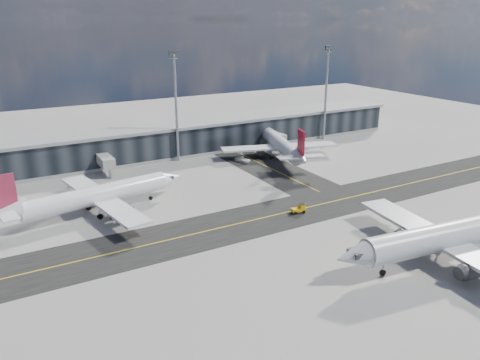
{
  "coord_description": "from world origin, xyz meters",
  "views": [
    {
      "loc": [
        -45.43,
        -66.03,
        36.34
      ],
      "look_at": [
        -0.55,
        13.13,
        5.0
      ],
      "focal_mm": 35.0,
      "sensor_mm": 36.0,
      "label": 1
    }
  ],
  "objects": [
    {
      "name": "terminal_concourse",
      "position": [
        0.04,
        54.93,
        4.09
      ],
      "size": [
        152.0,
        19.8,
        8.8
      ],
      "color": "black",
      "rests_on": "ground"
    },
    {
      "name": "airliner_af",
      "position": [
        -28.24,
        21.85,
        3.76
      ],
      "size": [
        38.4,
        32.89,
        11.39
      ],
      "rotation": [
        0.0,
        0.0,
        -1.41
      ],
      "color": "white",
      "rests_on": "ground"
    },
    {
      "name": "taxiway_lanes",
      "position": [
        3.91,
        10.74,
        0.01
      ],
      "size": [
        180.0,
        63.0,
        0.03
      ],
      "color": "black",
      "rests_on": "ground"
    },
    {
      "name": "baggage_tug",
      "position": [
        7.01,
        2.6,
        0.87
      ],
      "size": [
        2.96,
        1.83,
        1.74
      ],
      "rotation": [
        0.0,
        0.0,
        -1.74
      ],
      "color": "#ECB20C",
      "rests_on": "ground"
    },
    {
      "name": "floodlight_masts",
      "position": [
        0.0,
        48.0,
        15.61
      ],
      "size": [
        102.5,
        0.7,
        28.9
      ],
      "color": "gray",
      "rests_on": "ground"
    },
    {
      "name": "airliner_redtail",
      "position": [
        25.63,
        36.36,
        3.75
      ],
      "size": [
        32.41,
        37.6,
        11.36
      ],
      "rotation": [
        0.0,
        0.0,
        -0.3
      ],
      "color": "white",
      "rests_on": "ground"
    },
    {
      "name": "service_van",
      "position": [
        14.59,
        38.34,
        0.66
      ],
      "size": [
        3.38,
        5.18,
        1.33
      ],
      "primitive_type": "imported",
      "rotation": [
        0.0,
        0.0,
        0.27
      ],
      "color": "white",
      "rests_on": "ground"
    },
    {
      "name": "ground",
      "position": [
        0.0,
        0.0,
        0.0
      ],
      "size": [
        300.0,
        300.0,
        0.0
      ],
      "primitive_type": "plane",
      "color": "gray",
      "rests_on": "ground"
    },
    {
      "name": "airliner_near",
      "position": [
        17.08,
        -24.76,
        4.28
      ],
      "size": [
        43.73,
        37.39,
        12.95
      ],
      "rotation": [
        0.0,
        0.0,
        1.44
      ],
      "color": "#B9BCBE",
      "rests_on": "ground"
    }
  ]
}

